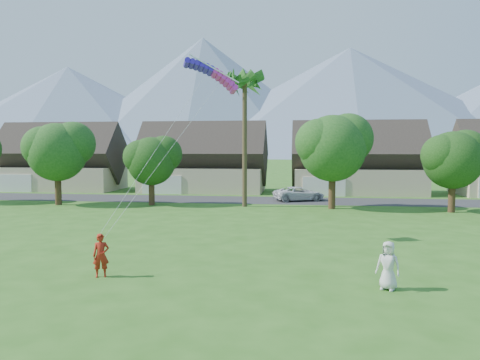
% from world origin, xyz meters
% --- Properties ---
extents(ground, '(500.00, 500.00, 0.00)m').
position_xyz_m(ground, '(0.00, 0.00, 0.00)').
color(ground, '#2D6019').
rests_on(ground, ground).
extents(street, '(90.00, 7.00, 0.01)m').
position_xyz_m(street, '(0.00, 34.00, 0.01)').
color(street, '#2D2D30').
rests_on(street, ground).
extents(kite_flyer, '(0.80, 0.67, 1.87)m').
position_xyz_m(kite_flyer, '(-5.21, 4.06, 0.93)').
color(kite_flyer, '#9F2012').
rests_on(kite_flyer, ground).
extents(watcher, '(1.10, 0.96, 1.90)m').
position_xyz_m(watcher, '(6.63, 3.81, 0.95)').
color(watcher, silver).
rests_on(watcher, ground).
extents(parked_car, '(5.81, 4.20, 1.47)m').
position_xyz_m(parked_car, '(3.03, 34.00, 0.73)').
color(parked_car, silver).
rests_on(parked_car, ground).
extents(mountain_ridge, '(540.00, 240.00, 70.00)m').
position_xyz_m(mountain_ridge, '(10.40, 260.00, 29.07)').
color(mountain_ridge, slate).
rests_on(mountain_ridge, ground).
extents(houses_row, '(72.75, 8.19, 8.86)m').
position_xyz_m(houses_row, '(0.49, 42.99, 3.44)').
color(houses_row, beige).
rests_on(houses_row, ground).
extents(tree_row, '(62.27, 6.67, 8.45)m').
position_xyz_m(tree_row, '(-1.14, 27.92, 4.89)').
color(tree_row, '#47301C').
rests_on(tree_row, ground).
extents(fan_palm, '(3.00, 3.00, 13.80)m').
position_xyz_m(fan_palm, '(-2.00, 28.50, 11.80)').
color(fan_palm, '#4C3D26').
rests_on(fan_palm, ground).
extents(parafoil_kite, '(3.58, 1.40, 0.50)m').
position_xyz_m(parafoil_kite, '(-1.95, 12.57, 9.94)').
color(parafoil_kite, '#371CD2').
rests_on(parafoil_kite, ground).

